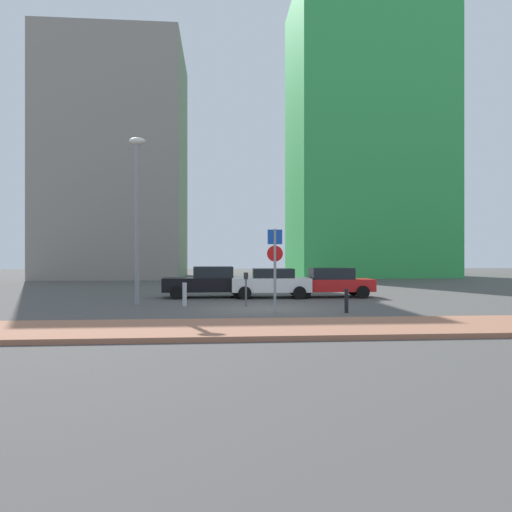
{
  "coord_description": "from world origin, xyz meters",
  "views": [
    {
      "loc": [
        -1.82,
        -18.52,
        2.11
      ],
      "look_at": [
        -0.09,
        2.74,
        2.12
      ],
      "focal_mm": 32.5,
      "sensor_mm": 36.0,
      "label": 1
    }
  ],
  "objects_px": {
    "parked_car_black": "(209,282)",
    "parking_meter": "(246,284)",
    "parked_car_red": "(330,282)",
    "street_lamp": "(137,207)",
    "traffic_bollard_mid": "(346,301)",
    "traffic_bollard_near": "(185,295)",
    "parked_car_white": "(271,282)",
    "parking_sign_post": "(275,260)"
  },
  "relations": [
    {
      "from": "traffic_bollard_mid",
      "to": "parking_meter",
      "type": "bearing_deg",
      "value": 145.36
    },
    {
      "from": "parked_car_black",
      "to": "parking_sign_post",
      "type": "bearing_deg",
      "value": -68.62
    },
    {
      "from": "parking_sign_post",
      "to": "parking_meter",
      "type": "xyz_separation_m",
      "value": [
        -0.96,
        2.18,
        -1.06
      ]
    },
    {
      "from": "parked_car_red",
      "to": "parked_car_white",
      "type": "bearing_deg",
      "value": -179.17
    },
    {
      "from": "parked_car_white",
      "to": "traffic_bollard_mid",
      "type": "xyz_separation_m",
      "value": [
        2.07,
        -6.51,
        -0.34
      ]
    },
    {
      "from": "parked_car_black",
      "to": "parked_car_red",
      "type": "bearing_deg",
      "value": -3.47
    },
    {
      "from": "parking_meter",
      "to": "traffic_bollard_near",
      "type": "distance_m",
      "value": 2.62
    },
    {
      "from": "parked_car_black",
      "to": "parked_car_red",
      "type": "relative_size",
      "value": 1.06
    },
    {
      "from": "parked_car_red",
      "to": "traffic_bollard_mid",
      "type": "relative_size",
      "value": 4.89
    },
    {
      "from": "parking_sign_post",
      "to": "parked_car_black",
      "type": "bearing_deg",
      "value": 111.38
    },
    {
      "from": "parked_car_red",
      "to": "parking_sign_post",
      "type": "relative_size",
      "value": 1.39
    },
    {
      "from": "parking_sign_post",
      "to": "parking_meter",
      "type": "relative_size",
      "value": 2.2
    },
    {
      "from": "parking_meter",
      "to": "street_lamp",
      "type": "height_order",
      "value": "street_lamp"
    },
    {
      "from": "parked_car_white",
      "to": "parking_meter",
      "type": "xyz_separation_m",
      "value": [
        -1.54,
        -4.02,
        0.14
      ]
    },
    {
      "from": "traffic_bollard_mid",
      "to": "parked_car_black",
      "type": "bearing_deg",
      "value": 127.08
    },
    {
      "from": "parking_sign_post",
      "to": "parking_meter",
      "type": "bearing_deg",
      "value": 113.73
    },
    {
      "from": "parking_meter",
      "to": "traffic_bollard_mid",
      "type": "height_order",
      "value": "parking_meter"
    },
    {
      "from": "parked_car_black",
      "to": "parking_meter",
      "type": "relative_size",
      "value": 3.23
    },
    {
      "from": "parking_meter",
      "to": "street_lamp",
      "type": "distance_m",
      "value": 5.77
    },
    {
      "from": "parking_sign_post",
      "to": "traffic_bollard_near",
      "type": "relative_size",
      "value": 3.14
    },
    {
      "from": "parked_car_black",
      "to": "parked_car_white",
      "type": "bearing_deg",
      "value": -7.58
    },
    {
      "from": "traffic_bollard_near",
      "to": "traffic_bollard_mid",
      "type": "height_order",
      "value": "traffic_bollard_near"
    },
    {
      "from": "parked_car_red",
      "to": "parking_sign_post",
      "type": "xyz_separation_m",
      "value": [
        -3.64,
        -6.25,
        1.2
      ]
    },
    {
      "from": "parked_car_black",
      "to": "traffic_bollard_near",
      "type": "distance_m",
      "value": 4.37
    },
    {
      "from": "parked_car_black",
      "to": "parking_meter",
      "type": "xyz_separation_m",
      "value": [
        1.63,
        -4.44,
        0.12
      ]
    },
    {
      "from": "traffic_bollard_near",
      "to": "parking_meter",
      "type": "bearing_deg",
      "value": -4.21
    },
    {
      "from": "parking_sign_post",
      "to": "traffic_bollard_near",
      "type": "height_order",
      "value": "parking_sign_post"
    },
    {
      "from": "parked_car_red",
      "to": "parking_meter",
      "type": "relative_size",
      "value": 3.06
    },
    {
      "from": "parking_sign_post",
      "to": "street_lamp",
      "type": "bearing_deg",
      "value": 151.5
    },
    {
      "from": "traffic_bollard_near",
      "to": "street_lamp",
      "type": "bearing_deg",
      "value": 162.03
    },
    {
      "from": "parking_sign_post",
      "to": "parking_meter",
      "type": "distance_m",
      "value": 2.61
    },
    {
      "from": "parked_car_black",
      "to": "traffic_bollard_mid",
      "type": "xyz_separation_m",
      "value": [
        5.24,
        -6.94,
        -0.36
      ]
    },
    {
      "from": "traffic_bollard_near",
      "to": "parked_car_white",
      "type": "bearing_deg",
      "value": 42.96
    },
    {
      "from": "parked_car_black",
      "to": "traffic_bollard_mid",
      "type": "relative_size",
      "value": 5.16
    },
    {
      "from": "street_lamp",
      "to": "parked_car_black",
      "type": "bearing_deg",
      "value": 49.95
    },
    {
      "from": "parked_car_black",
      "to": "parked_car_white",
      "type": "height_order",
      "value": "parked_car_black"
    },
    {
      "from": "parking_meter",
      "to": "parked_car_white",
      "type": "bearing_deg",
      "value": 69.03
    },
    {
      "from": "parking_sign_post",
      "to": "traffic_bollard_mid",
      "type": "xyz_separation_m",
      "value": [
        2.65,
        -0.31,
        -1.53
      ]
    },
    {
      "from": "parking_meter",
      "to": "street_lamp",
      "type": "relative_size",
      "value": 0.2
    },
    {
      "from": "parked_car_red",
      "to": "parking_sign_post",
      "type": "bearing_deg",
      "value": -120.24
    },
    {
      "from": "parked_car_white",
      "to": "parked_car_red",
      "type": "relative_size",
      "value": 0.92
    },
    {
      "from": "parked_car_red",
      "to": "traffic_bollard_mid",
      "type": "distance_m",
      "value": 6.64
    }
  ]
}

